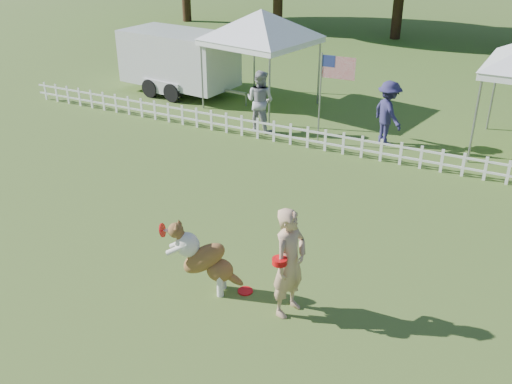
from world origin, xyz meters
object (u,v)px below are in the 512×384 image
at_px(cargo_trailer, 179,62).
at_px(flag_pole, 320,100).
at_px(dog, 205,258).
at_px(spectator_b, 388,113).
at_px(frisbee_on_turf, 245,291).
at_px(canopy_tent_left, 261,60).
at_px(handler, 290,263).
at_px(spectator_a, 260,101).

height_order(cargo_trailer, flag_pole, flag_pole).
xyz_separation_m(dog, spectator_b, (0.80, 7.99, 0.24)).
xyz_separation_m(frisbee_on_turf, spectator_b, (0.20, 7.73, 0.86)).
relative_size(dog, flag_pole, 0.51).
bearing_deg(dog, spectator_b, 66.57).
bearing_deg(cargo_trailer, frisbee_on_turf, -44.83).
distance_m(frisbee_on_turf, flag_pole, 7.15).
distance_m(cargo_trailer, spectator_b, 7.88).
bearing_deg(canopy_tent_left, dog, -57.53).
bearing_deg(canopy_tent_left, cargo_trailer, -170.62).
xyz_separation_m(handler, spectator_b, (-0.65, 7.86, -0.04)).
bearing_deg(canopy_tent_left, frisbee_on_turf, -53.83).
height_order(handler, spectator_a, handler).
xyz_separation_m(dog, frisbee_on_turf, (0.60, 0.26, -0.62)).
bearing_deg(frisbee_on_turf, cargo_trailer, 129.16).
height_order(dog, spectator_b, spectator_b).
bearing_deg(cargo_trailer, spectator_a, -21.20).
relative_size(handler, canopy_tent_left, 0.61).
height_order(canopy_tent_left, flag_pole, canopy_tent_left).
height_order(handler, dog, handler).
distance_m(flag_pole, spectator_a, 1.91).
bearing_deg(frisbee_on_turf, spectator_b, 88.55).
bearing_deg(frisbee_on_turf, flag_pole, 101.86).
xyz_separation_m(frisbee_on_turf, spectator_a, (-3.31, 7.08, 0.87)).
bearing_deg(cargo_trailer, spectator_b, -5.11).
distance_m(frisbee_on_turf, canopy_tent_left, 10.24).
distance_m(canopy_tent_left, flag_pole, 3.68).
bearing_deg(dog, frisbee_on_turf, 5.58).
xyz_separation_m(canopy_tent_left, flag_pole, (2.89, -2.27, -0.25)).
height_order(spectator_a, spectator_b, spectator_a).
relative_size(frisbee_on_turf, spectator_b, 0.15).
bearing_deg(spectator_a, cargo_trailer, -21.73).
relative_size(canopy_tent_left, spectator_a, 1.70).
height_order(dog, cargo_trailer, cargo_trailer).
xyz_separation_m(frisbee_on_turf, flag_pole, (-1.45, 6.89, 1.23)).
relative_size(cargo_trailer, flag_pole, 1.96).
relative_size(handler, spectator_a, 1.03).
bearing_deg(spectator_a, handler, 125.47).
xyz_separation_m(handler, flag_pole, (-2.29, 7.02, 0.33)).
bearing_deg(dog, cargo_trailer, 108.36).
distance_m(frisbee_on_turf, spectator_b, 7.78).
bearing_deg(handler, frisbee_on_turf, 94.19).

